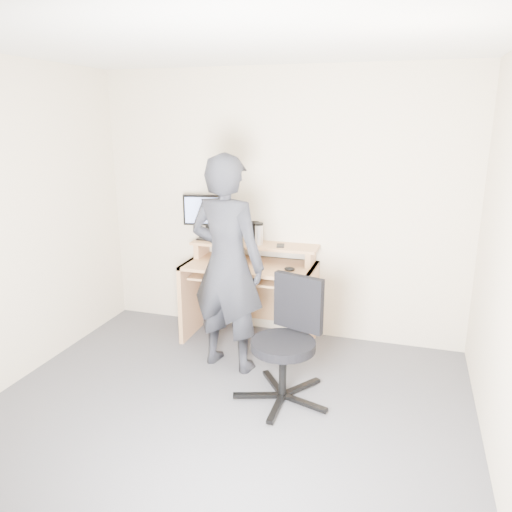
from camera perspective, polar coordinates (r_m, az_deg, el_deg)
The scene contains 14 objects.
ground at distance 3.62m, azimuth -4.99°, elevation -19.14°, with size 3.50×3.50×0.00m, color #545358.
back_wall at distance 4.71m, azimuth 2.70°, elevation 5.71°, with size 3.50×0.02×2.50m, color beige.
ceiling at distance 3.01m, azimuth -6.22°, elevation 23.97°, with size 3.50×3.50×0.02m, color white.
desk at distance 4.73m, azimuth -0.44°, elevation -3.03°, with size 1.20×0.60×0.91m.
monitor at distance 4.81m, azimuth -5.61°, elevation 4.91°, with size 0.46×0.13×0.44m.
external_drive at distance 4.68m, azimuth -0.38°, elevation 2.67°, with size 0.07×0.13×0.20m, color black.
travel_mug at distance 4.63m, azimuth 0.32°, elevation 2.44°, with size 0.08×0.08×0.18m, color silver.
smartphone at distance 4.60m, azimuth 2.82°, elevation 1.20°, with size 0.07×0.13×0.01m, color black.
charger at distance 4.73m, azimuth -3.63°, elevation 1.74°, with size 0.04×0.04×0.04m, color black.
headphones at distance 4.79m, azimuth -2.83°, elevation 1.83°, with size 0.16×0.16×0.02m, color silver.
keyboard at distance 4.57m, azimuth -2.18°, elevation -2.15°, with size 0.46×0.18×0.03m, color black.
mouse at distance 4.39m, azimuth 3.86°, elevation -1.49°, with size 0.10×0.06×0.04m, color black.
office_chair at distance 3.74m, azimuth 3.71°, elevation -9.10°, with size 0.72×0.69×0.91m.
person at distance 4.06m, azimuth -3.34°, elevation -0.98°, with size 0.66×0.43×1.80m, color black.
Camera 1 is at (1.16, -2.74, 2.06)m, focal length 35.00 mm.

